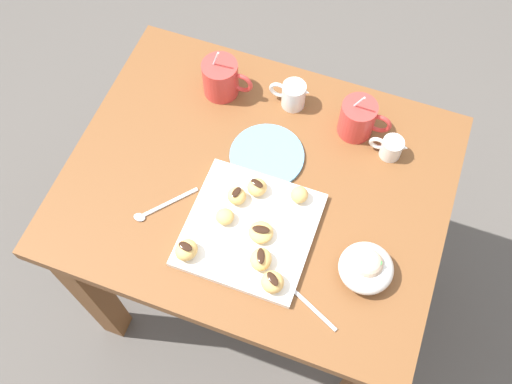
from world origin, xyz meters
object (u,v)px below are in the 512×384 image
object	(u,v)px
beignet_7	(261,259)
beignet_0	(299,195)
beignet_5	(272,282)
ice_cream_bowl	(366,267)
beignet_4	(237,196)
beignet_6	(225,217)
coffee_mug_red_right	(358,118)
cream_pitcher_white	(293,94)
pastry_plate_square	(250,229)
chocolate_sauce_pitcher	(391,147)
coffee_mug_red_left	(221,77)
beignet_3	(257,187)
beignet_1	(261,232)
beignet_2	(186,250)
saucer_sky_left	(266,156)
dining_table	(257,210)

from	to	relation	value
beignet_7	beignet_0	bearing A→B (deg)	80.66
beignet_5	ice_cream_bowl	bearing A→B (deg)	29.19
ice_cream_bowl	beignet_4	xyz separation A→B (m)	(-0.32, 0.07, -0.00)
beignet_6	ice_cream_bowl	bearing A→B (deg)	-1.67
coffee_mug_red_right	cream_pitcher_white	world-z (taller)	coffee_mug_red_right
pastry_plate_square	beignet_4	bearing A→B (deg)	132.81
pastry_plate_square	chocolate_sauce_pitcher	size ratio (longest dim) A/B	3.10
coffee_mug_red_left	pastry_plate_square	bearing A→B (deg)	-59.41
beignet_3	beignet_5	world-z (taller)	beignet_5
beignet_0	beignet_5	bearing A→B (deg)	-86.98
beignet_1	beignet_2	distance (m)	0.17
coffee_mug_red_right	saucer_sky_left	distance (m)	0.24
dining_table	beignet_7	distance (m)	0.29
chocolate_sauce_pitcher	beignet_0	size ratio (longest dim) A/B	2.25
pastry_plate_square	beignet_0	bearing A→B (deg)	53.73
beignet_1	beignet_2	world-z (taller)	beignet_2
chocolate_sauce_pitcher	saucer_sky_left	distance (m)	0.30
beignet_2	beignet_5	distance (m)	0.20
cream_pitcher_white	beignet_5	bearing A→B (deg)	-76.61
beignet_4	beignet_6	bearing A→B (deg)	-96.71
beignet_7	chocolate_sauce_pitcher	bearing A→B (deg)	62.53
pastry_plate_square	beignet_7	xyz separation A→B (m)	(0.05, -0.07, 0.03)
pastry_plate_square	beignet_6	size ratio (longest dim) A/B	6.75
coffee_mug_red_left	beignet_7	bearing A→B (deg)	-58.37
coffee_mug_red_right	beignet_1	xyz separation A→B (m)	(-0.12, -0.36, -0.02)
coffee_mug_red_right	pastry_plate_square	bearing A→B (deg)	-113.57
beignet_6	beignet_7	world-z (taller)	beignet_7
dining_table	beignet_6	xyz separation A→B (m)	(-0.03, -0.13, 0.19)
chocolate_sauce_pitcher	beignet_1	bearing A→B (deg)	-124.63
ice_cream_bowl	beignet_5	xyz separation A→B (m)	(-0.18, -0.10, -0.00)
ice_cream_bowl	beignet_7	world-z (taller)	ice_cream_bowl
coffee_mug_red_right	beignet_4	distance (m)	0.36
beignet_0	beignet_6	world-z (taller)	beignet_0
chocolate_sauce_pitcher	beignet_1	distance (m)	0.39
cream_pitcher_white	beignet_2	world-z (taller)	cream_pitcher_white
coffee_mug_red_left	beignet_3	bearing A→B (deg)	-53.36
chocolate_sauce_pitcher	cream_pitcher_white	bearing A→B (deg)	167.12
beignet_1	beignet_7	world-z (taller)	beignet_7
dining_table	chocolate_sauce_pitcher	bearing A→B (deg)	33.35
pastry_plate_square	beignet_6	bearing A→B (deg)	179.55
dining_table	beignet_1	bearing A→B (deg)	-66.45
dining_table	cream_pitcher_white	xyz separation A→B (m)	(0.01, 0.24, 0.20)
dining_table	saucer_sky_left	distance (m)	0.18
coffee_mug_red_right	cream_pitcher_white	bearing A→B (deg)	172.45
coffee_mug_red_left	beignet_3	size ratio (longest dim) A/B	3.33
beignet_1	beignet_0	bearing A→B (deg)	66.25
chocolate_sauce_pitcher	beignet_2	distance (m)	0.55
beignet_3	beignet_6	size ratio (longest dim) A/B	1.09
saucer_sky_left	beignet_5	world-z (taller)	beignet_5
saucer_sky_left	beignet_0	xyz separation A→B (m)	(0.11, -0.09, 0.03)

